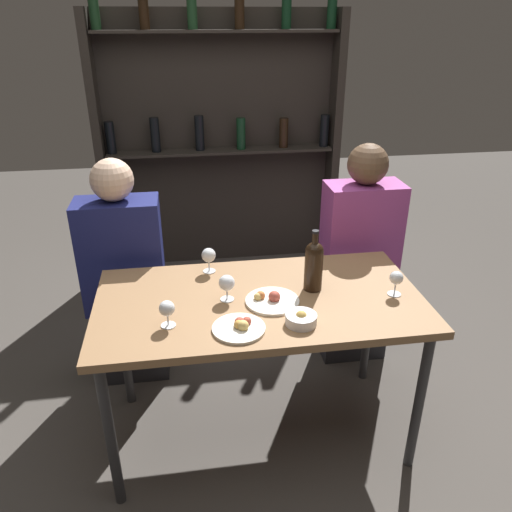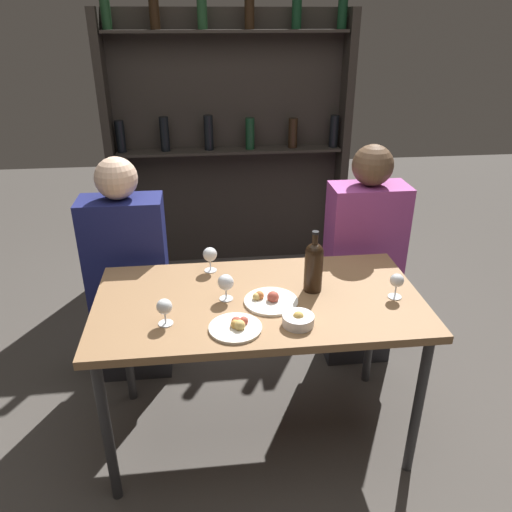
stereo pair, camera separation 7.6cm
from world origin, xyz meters
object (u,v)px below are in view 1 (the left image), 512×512
at_px(wine_bottle, 314,264).
at_px(snack_bowl, 301,319).
at_px(wine_glass_2, 209,256).
at_px(seated_person_right, 358,263).
at_px(food_plate_1, 271,300).
at_px(wine_glass_1, 396,279).
at_px(food_plate_0, 240,327).
at_px(wine_glass_0, 227,284).
at_px(seated_person_left, 125,281).
at_px(wine_glass_3, 167,309).

bearing_deg(wine_bottle, snack_bowl, -113.49).
bearing_deg(wine_glass_2, seated_person_right, 18.05).
bearing_deg(food_plate_1, seated_person_right, 44.53).
xyz_separation_m(wine_glass_1, food_plate_1, (-0.55, 0.02, -0.07)).
relative_size(food_plate_0, snack_bowl, 1.67).
bearing_deg(seated_person_right, wine_glass_1, -95.83).
height_order(wine_glass_1, wine_glass_2, wine_glass_2).
xyz_separation_m(food_plate_1, seated_person_right, (0.61, 0.60, -0.17)).
bearing_deg(wine_bottle, wine_glass_0, -174.60).
bearing_deg(seated_person_right, food_plate_0, -134.41).
height_order(wine_glass_2, food_plate_0, wine_glass_2).
xyz_separation_m(wine_glass_0, seated_person_left, (-0.50, 0.55, -0.25)).
distance_m(wine_bottle, food_plate_1, 0.25).
bearing_deg(food_plate_1, wine_glass_0, 165.11).
xyz_separation_m(wine_glass_1, wine_glass_3, (-0.99, -0.10, -0.00)).
xyz_separation_m(wine_bottle, snack_bowl, (-0.12, -0.27, -0.10)).
xyz_separation_m(wine_bottle, seated_person_left, (-0.89, 0.52, -0.30)).
height_order(wine_glass_1, food_plate_0, wine_glass_1).
height_order(food_plate_1, snack_bowl, snack_bowl).
bearing_deg(snack_bowl, wine_bottle, 66.51).
xyz_separation_m(wine_glass_1, wine_glass_2, (-0.79, 0.34, 0.01)).
height_order(wine_glass_0, snack_bowl, wine_glass_0).
bearing_deg(seated_person_left, seated_person_right, 0.00).
relative_size(wine_glass_0, wine_glass_1, 1.04).
bearing_deg(food_plate_0, snack_bowl, 0.77).
height_order(wine_glass_2, seated_person_right, seated_person_right).
height_order(wine_bottle, wine_glass_2, wine_bottle).
bearing_deg(seated_person_left, food_plate_0, -56.39).
relative_size(wine_bottle, wine_glass_1, 2.51).
height_order(wine_glass_0, food_plate_0, wine_glass_0).
relative_size(wine_bottle, wine_glass_2, 2.35).
xyz_separation_m(wine_glass_2, snack_bowl, (0.33, -0.50, -0.06)).
height_order(wine_glass_2, food_plate_1, wine_glass_2).
bearing_deg(wine_glass_3, seated_person_left, 108.86).
height_order(wine_glass_3, seated_person_left, seated_person_left).
height_order(snack_bowl, seated_person_right, seated_person_right).
bearing_deg(food_plate_1, seated_person_left, 138.53).
height_order(wine_glass_3, food_plate_0, wine_glass_3).
xyz_separation_m(wine_glass_0, seated_person_right, (0.80, 0.55, -0.24)).
xyz_separation_m(wine_bottle, seated_person_right, (0.41, 0.52, -0.28)).
bearing_deg(seated_person_left, wine_glass_2, -32.52).
bearing_deg(wine_glass_2, wine_bottle, -27.90).
height_order(wine_glass_0, wine_glass_2, wine_glass_2).
xyz_separation_m(seated_person_left, seated_person_right, (1.29, 0.00, 0.01)).
distance_m(wine_glass_2, seated_person_left, 0.58).
bearing_deg(seated_person_left, snack_bowl, -45.51).
xyz_separation_m(wine_glass_2, food_plate_1, (0.24, -0.32, -0.07)).
bearing_deg(snack_bowl, wine_glass_3, 172.93).
bearing_deg(wine_glass_1, food_plate_1, 178.17).
distance_m(wine_glass_1, seated_person_left, 1.40).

